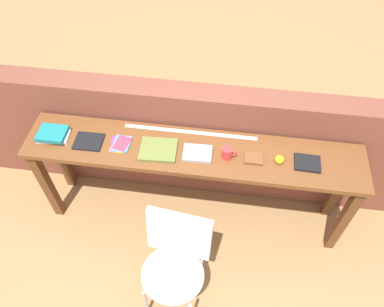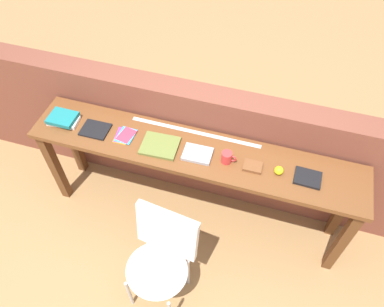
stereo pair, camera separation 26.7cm
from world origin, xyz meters
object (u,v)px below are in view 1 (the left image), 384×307
at_px(chair_white_moulded, 175,261).
at_px(pamphlet_pile_colourful, 120,144).
at_px(mug, 227,153).
at_px(book_stack_leftmost, 53,135).
at_px(book_repair_rightmost, 307,163).
at_px(leather_journal_brown, 253,159).
at_px(book_open_centre, 158,150).
at_px(magazine_cycling, 89,141).
at_px(sports_ball_small, 279,159).

xyz_separation_m(chair_white_moulded, pamphlet_pile_colourful, (-0.51, 0.68, 0.36)).
distance_m(chair_white_moulded, mug, 0.83).
distance_m(book_stack_leftmost, book_repair_rightmost, 1.86).
bearing_deg(leather_journal_brown, book_stack_leftmost, 178.91).
relative_size(pamphlet_pile_colourful, book_open_centre, 0.63).
distance_m(book_open_centre, leather_journal_brown, 0.69).
relative_size(chair_white_moulded, magazine_cycling, 4.29).
xyz_separation_m(magazine_cycling, leather_journal_brown, (1.21, -0.00, 0.00)).
bearing_deg(book_open_centre, book_repair_rightmost, -1.56).
xyz_separation_m(book_stack_leftmost, mug, (1.30, -0.01, 0.01)).
relative_size(pamphlet_pile_colourful, book_repair_rightmost, 0.92).
height_order(book_stack_leftmost, book_open_centre, book_stack_leftmost).
distance_m(book_stack_leftmost, magazine_cycling, 0.28).
relative_size(chair_white_moulded, book_open_centre, 3.35).
xyz_separation_m(pamphlet_pile_colourful, book_repair_rightmost, (1.35, 0.00, 0.00)).
xyz_separation_m(leather_journal_brown, sports_ball_small, (0.18, 0.00, 0.02)).
bearing_deg(magazine_cycling, book_repair_rightmost, -0.53).
bearing_deg(book_stack_leftmost, sports_ball_small, -0.31).
height_order(chair_white_moulded, book_repair_rightmost, book_repair_rightmost).
xyz_separation_m(mug, sports_ball_small, (0.37, 0.00, -0.01)).
distance_m(magazine_cycling, book_open_centre, 0.53).
distance_m(chair_white_moulded, pamphlet_pile_colourful, 0.92).
bearing_deg(chair_white_moulded, leather_journal_brown, 55.25).
bearing_deg(sports_ball_small, magazine_cycling, -179.96).
height_order(book_open_centre, sports_ball_small, sports_ball_small).
distance_m(chair_white_moulded, leather_journal_brown, 0.90).
distance_m(pamphlet_pile_colourful, leather_journal_brown, 0.97).
bearing_deg(mug, magazine_cycling, 179.96).
relative_size(book_open_centre, mug, 2.42).
bearing_deg(mug, leather_journal_brown, -0.18).
relative_size(chair_white_moulded, pamphlet_pile_colourful, 5.32).
bearing_deg(book_open_centre, book_stack_leftmost, 175.68).
distance_m(mug, book_repair_rightmost, 0.57).
bearing_deg(chair_white_moulded, sports_ball_small, 46.25).
bearing_deg(pamphlet_pile_colourful, chair_white_moulded, -53.32).
xyz_separation_m(chair_white_moulded, sports_ball_small, (0.64, 0.67, 0.38)).
distance_m(book_stack_leftmost, leather_journal_brown, 1.49).
bearing_deg(mug, book_repair_rightmost, 1.33).
relative_size(book_stack_leftmost, leather_journal_brown, 1.85).
bearing_deg(mug, chair_white_moulded, -112.52).
height_order(pamphlet_pile_colourful, sports_ball_small, sports_ball_small).
xyz_separation_m(leather_journal_brown, book_repair_rightmost, (0.38, 0.01, -0.00)).
xyz_separation_m(pamphlet_pile_colourful, sports_ball_small, (1.15, -0.01, 0.03)).
distance_m(magazine_cycling, leather_journal_brown, 1.21).
bearing_deg(magazine_cycling, leather_journal_brown, -1.04).
height_order(sports_ball_small, book_repair_rightmost, sports_ball_small).
height_order(chair_white_moulded, magazine_cycling, magazine_cycling).
bearing_deg(leather_journal_brown, sports_ball_small, 0.08).
bearing_deg(sports_ball_small, mug, -179.73).
distance_m(pamphlet_pile_colourful, book_open_centre, 0.29).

